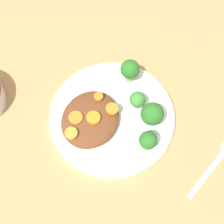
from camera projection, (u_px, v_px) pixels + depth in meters
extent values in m
plane|color=tan|center=(112.00, 118.00, 0.64)|extent=(4.00, 4.00, 0.00)
cylinder|color=white|center=(112.00, 117.00, 0.63)|extent=(0.25, 0.25, 0.02)
torus|color=white|center=(112.00, 115.00, 0.62)|extent=(0.25, 0.25, 0.01)
ellipsoid|color=brown|center=(90.00, 119.00, 0.61)|extent=(0.13, 0.11, 0.03)
cylinder|color=#759E51|center=(151.00, 119.00, 0.61)|extent=(0.02, 0.02, 0.02)
sphere|color=#286B23|center=(152.00, 114.00, 0.59)|extent=(0.04, 0.04, 0.04)
cylinder|color=#7FA85B|center=(137.00, 104.00, 0.62)|extent=(0.01, 0.01, 0.02)
sphere|color=#3D8433|center=(138.00, 99.00, 0.61)|extent=(0.03, 0.03, 0.03)
cylinder|color=#759E51|center=(130.00, 76.00, 0.65)|extent=(0.02, 0.02, 0.03)
sphere|color=#286B23|center=(131.00, 70.00, 0.63)|extent=(0.04, 0.04, 0.04)
cylinder|color=#7FA85B|center=(147.00, 144.00, 0.59)|extent=(0.02, 0.02, 0.02)
sphere|color=#286B23|center=(148.00, 140.00, 0.57)|extent=(0.03, 0.03, 0.03)
cylinder|color=orange|center=(93.00, 118.00, 0.59)|extent=(0.03, 0.03, 0.01)
cylinder|color=orange|center=(71.00, 133.00, 0.58)|extent=(0.02, 0.02, 0.00)
cylinder|color=orange|center=(76.00, 118.00, 0.59)|extent=(0.03, 0.03, 0.00)
cylinder|color=orange|center=(110.00, 110.00, 0.60)|extent=(0.02, 0.02, 0.01)
cylinder|color=orange|center=(98.00, 97.00, 0.61)|extent=(0.02, 0.02, 0.01)
cube|color=silver|center=(207.00, 174.00, 0.59)|extent=(0.12, 0.05, 0.01)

